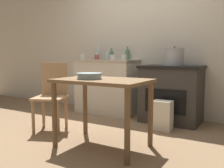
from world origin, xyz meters
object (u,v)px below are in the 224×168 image
Objects in this scene: bottle_center_left at (112,55)px; cup_center at (97,57)px; cup_center_right at (124,57)px; stock_pot at (174,57)px; mixing_bowl_large at (89,76)px; bottle_left at (127,54)px; chair at (52,94)px; bottle_far_left at (108,55)px; cup_mid_right at (112,57)px; bottle_mid_left at (98,53)px; flour_sack at (162,115)px; work_table at (103,90)px; cup_right at (83,57)px; stove at (171,94)px.

cup_center is at bearing -156.42° from bottle_center_left.
stock_pot is at bearing 4.45° from cup_center_right.
mixing_bowl_large is 1.22× the size of bottle_left.
chair is 1.47m from bottle_far_left.
bottle_mid_left is at bearing 151.01° from cup_mid_right.
chair reaches higher than flour_sack.
bottle_far_left is at bearing 120.13° from work_table.
bottle_mid_left is at bearing 164.69° from bottle_center_left.
chair is 4.00× the size of bottle_left.
chair reaches higher than work_table.
bottle_left is 2.63× the size of cup_center_right.
bottle_left is at bearing 15.03° from bottle_far_left.
flour_sack is at bearing -26.56° from bottle_center_left.
bottle_center_left is at bearing -146.42° from bottle_left.
bottle_far_left reaches higher than work_table.
cup_right is (-0.71, -0.36, -0.04)m from bottle_left.
bottle_far_left is 0.33m from cup_mid_right.
stove is 1.60m from mixing_bowl_large.
chair is at bearing -96.84° from bottle_center_left.
bottle_mid_left is (-0.21, 1.41, 0.56)m from chair.
cup_center is at bearing 170.19° from cup_mid_right.
stock_pot and bottle_center_left have the same top height.
stove is at bearing -6.68° from bottle_far_left.
mixing_bowl_large reaches higher than flour_sack.
bottle_mid_left is (-1.47, 0.18, 0.62)m from stove.
mixing_bowl_large is at bearing -64.30° from bottle_far_left.
flour_sack is 1.35m from cup_mid_right.
flour_sack is (0.04, -0.49, -0.23)m from stove.
bottle_far_left is at bearing 150.89° from cup_center_right.
cup_mid_right reaches higher than flour_sack.
bottle_far_left is 0.45m from cup_right.
work_table is at bearing -62.35° from bottle_center_left.
bottle_mid_left reaches higher than mixing_bowl_large.
cup_center_right reaches higher than stove.
bottle_center_left is 2.04× the size of cup_right.
bottle_mid_left is 0.38m from bottle_center_left.
stove is 1.26m from bottle_center_left.
stock_pot is 1.29m from bottle_far_left.
stock_pot is at bearing -7.01° from bottle_center_left.
bottle_left reaches higher than stove.
bottle_mid_left is 0.25m from cup_center.
cup_center_right is 0.95× the size of cup_mid_right.
cup_center_right is (-0.76, -0.12, 0.55)m from stove.
bottle_left is 1.15× the size of bottle_center_left.
bottle_far_left is 0.13m from bottle_center_left.
cup_center is at bearing 170.58° from cup_center_right.
stove is 0.54m from flour_sack.
cup_right is at bearing -179.60° from cup_center_right.
cup_mid_right is (-0.67, 1.34, 0.35)m from work_table.
cup_center is (-0.12, -0.16, -0.03)m from bottle_far_left.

